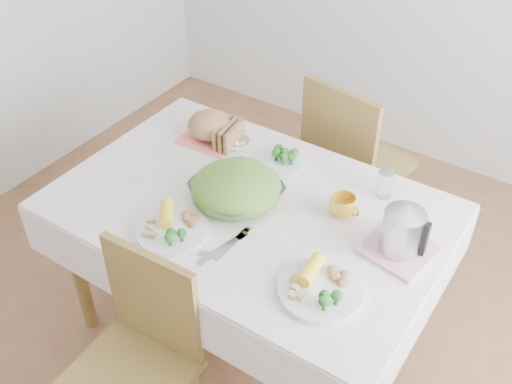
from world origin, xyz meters
The scene contains 19 objects.
floor centered at (0.00, 0.00, 0.00)m, with size 3.60×3.60×0.00m, color brown.
dining_table centered at (0.00, 0.00, 0.38)m, with size 1.40×0.90×0.75m, color brown.
tablecloth centered at (0.00, 0.00, 0.76)m, with size 1.50×1.00×0.01m, color white.
chair_near centered at (-0.04, -0.70, 0.47)m, with size 0.40×0.40×0.89m, color brown.
chair_far centered at (0.08, 0.86, 0.47)m, with size 0.44×0.44×0.97m, color brown.
salad_bowl centered at (-0.05, -0.01, 0.80)m, with size 0.33×0.33×0.08m, color white.
dinner_plate_left centered at (-0.14, -0.29, 0.77)m, with size 0.27×0.27×0.02m, color white.
dinner_plate_right centered at (0.45, -0.25, 0.77)m, with size 0.28×0.28×0.02m, color white.
broccoli_plate centered at (-0.03, 0.32, 0.77)m, with size 0.20×0.20×0.02m, color beige.
napkin centered at (-0.41, 0.29, 0.76)m, with size 0.24×0.24×0.00m, color #F66D62.
bread_loaf centered at (-0.41, 0.29, 0.82)m, with size 0.20×0.19×0.12m, color brown.
fruit_bowl centered at (-0.27, 0.30, 0.78)m, with size 0.12×0.12×0.04m, color white.
yellow_mug centered at (0.33, 0.15, 0.80)m, with size 0.11×0.11×0.08m, color gold.
glass_tumbler centered at (0.41, 0.34, 0.83)m, with size 0.06×0.06×0.12m, color white.
pink_tray centered at (0.59, 0.08, 0.77)m, with size 0.22×0.22×0.02m, color pink.
electric_kettle centered at (0.59, 0.08, 0.88)m, with size 0.15×0.15×0.20m, color #B2B5BA.
fork_left centered at (0.08, -0.22, 0.76)m, with size 0.02×0.20×0.00m, color silver.
fork_right centered at (0.06, -0.26, 0.76)m, with size 0.03×0.22×0.00m, color silver.
knife centered at (-0.04, -0.34, 0.76)m, with size 0.02×0.21×0.00m, color silver.
Camera 1 is at (1.02, -1.47, 2.26)m, focal length 42.00 mm.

